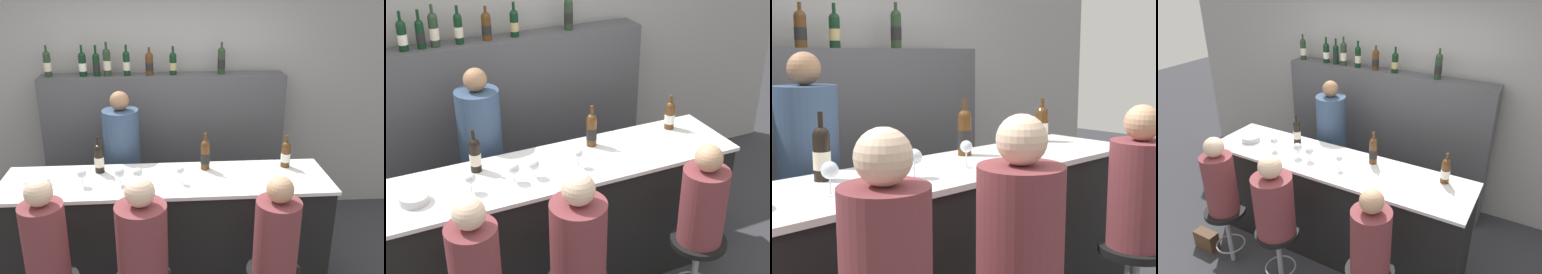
{
  "view_description": "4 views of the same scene",
  "coord_description": "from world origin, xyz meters",
  "views": [
    {
      "loc": [
        -0.02,
        -2.89,
        2.62
      ],
      "look_at": [
        0.21,
        0.27,
        1.43
      ],
      "focal_mm": 40.0,
      "sensor_mm": 36.0,
      "label": 1
    },
    {
      "loc": [
        -1.28,
        -2.76,
        2.99
      ],
      "look_at": [
        0.17,
        0.36,
        1.22
      ],
      "focal_mm": 50.0,
      "sensor_mm": 36.0,
      "label": 2
    },
    {
      "loc": [
        -1.74,
        -1.73,
        1.64
      ],
      "look_at": [
        0.17,
        0.32,
        1.19
      ],
      "focal_mm": 50.0,
      "sensor_mm": 36.0,
      "label": 3
    },
    {
      "loc": [
        1.7,
        -2.39,
        2.86
      ],
      "look_at": [
        0.23,
        0.23,
        1.41
      ],
      "focal_mm": 35.0,
      "sensor_mm": 36.0,
      "label": 4
    }
  ],
  "objects": [
    {
      "name": "wine_glass_0",
      "position": [
        -0.67,
        0.23,
        1.15
      ],
      "size": [
        0.07,
        0.07,
        0.14
      ],
      "color": "silver",
      "rests_on": "bar_counter"
    },
    {
      "name": "guest_seated_middle",
      "position": [
        -0.18,
        -0.39,
        0.96
      ],
      "size": [
        0.35,
        0.35,
        0.77
      ],
      "color": "brown",
      "rests_on": "bar_stool_middle"
    },
    {
      "name": "guest_seated_right",
      "position": [
        0.76,
        -0.39,
        0.95
      ],
      "size": [
        0.31,
        0.31,
        0.74
      ],
      "color": "brown",
      "rests_on": "bar_stool_right"
    },
    {
      "name": "wine_bottle_backbar_6",
      "position": [
        0.1,
        1.5,
        1.79
      ],
      "size": [
        0.08,
        0.08,
        0.29
      ],
      "color": "black",
      "rests_on": "back_bar_cabinet"
    },
    {
      "name": "wine_glass_3",
      "position": [
        0.11,
        0.23,
        1.15
      ],
      "size": [
        0.07,
        0.07,
        0.14
      ],
      "color": "silver",
      "rests_on": "bar_counter"
    },
    {
      "name": "wine_glass_2",
      "position": [
        -0.23,
        0.23,
        1.15
      ],
      "size": [
        0.08,
        0.08,
        0.14
      ],
      "color": "silver",
      "rests_on": "bar_counter"
    },
    {
      "name": "wine_bottle_counter_2",
      "position": [
        1.05,
        0.49,
        1.17
      ],
      "size": [
        0.08,
        0.08,
        0.29
      ],
      "color": "#4C2D14",
      "rests_on": "bar_counter"
    },
    {
      "name": "wine_bottle_backbar_2",
      "position": [
        -0.68,
        1.5,
        1.79
      ],
      "size": [
        0.07,
        0.07,
        0.31
      ],
      "color": "black",
      "rests_on": "back_bar_cabinet"
    },
    {
      "name": "metal_bowl",
      "position": [
        -1.03,
        0.27,
        1.08
      ],
      "size": [
        0.19,
        0.19,
        0.06
      ],
      "color": "#B7B7BC",
      "rests_on": "bar_counter"
    },
    {
      "name": "wine_bottle_backbar_0",
      "position": [
        -1.17,
        1.5,
        1.8
      ],
      "size": [
        0.08,
        0.08,
        0.32
      ],
      "color": "#233823",
      "rests_on": "back_bar_cabinet"
    },
    {
      "name": "wall_back",
      "position": [
        0.0,
        1.73,
        1.3
      ],
      "size": [
        6.4,
        0.05,
        2.6
      ],
      "color": "#9E9E9E",
      "rests_on": "ground_plane"
    },
    {
      "name": "wine_bottle_backbar_4",
      "position": [
        -0.37,
        1.5,
        1.8
      ],
      "size": [
        0.07,
        0.07,
        0.31
      ],
      "color": "black",
      "rests_on": "back_bar_cabinet"
    },
    {
      "name": "guest_seated_left",
      "position": [
        -0.83,
        -0.39,
        0.97
      ],
      "size": [
        0.3,
        0.3,
        0.78
      ],
      "color": "brown",
      "rests_on": "bar_stool_left"
    },
    {
      "name": "bar_counter",
      "position": [
        0.0,
        0.31,
        0.53
      ],
      "size": [
        2.72,
        0.66,
        1.05
      ],
      "color": "black",
      "rests_on": "ground_plane"
    },
    {
      "name": "wine_bottle_backbar_1",
      "position": [
        -0.82,
        1.5,
        1.79
      ],
      "size": [
        0.08,
        0.08,
        0.31
      ],
      "color": "black",
      "rests_on": "back_bar_cabinet"
    },
    {
      "name": "bartender",
      "position": [
        -0.41,
        0.94,
        0.76
      ],
      "size": [
        0.34,
        0.34,
        1.64
      ],
      "color": "#334766",
      "rests_on": "ground_plane"
    },
    {
      "name": "back_bar_cabinet",
      "position": [
        0.0,
        1.5,
        0.83
      ],
      "size": [
        2.55,
        0.28,
        1.67
      ],
      "color": "#4C4C51",
      "rests_on": "ground_plane"
    },
    {
      "name": "wine_bottle_counter_0",
      "position": [
        -0.57,
        0.49,
        1.18
      ],
      "size": [
        0.08,
        0.08,
        0.32
      ],
      "color": "black",
      "rests_on": "bar_counter"
    },
    {
      "name": "tasting_menu",
      "position": [
        0.3,
        0.14,
        1.05
      ],
      "size": [
        0.21,
        0.3,
        0.0
      ],
      "color": "white",
      "rests_on": "bar_counter"
    },
    {
      "name": "wine_bottle_backbar_5",
      "position": [
        -0.14,
        1.5,
        1.79
      ],
      "size": [
        0.08,
        0.08,
        0.29
      ],
      "color": "#4C2D14",
      "rests_on": "back_bar_cabinet"
    },
    {
      "name": "wine_bottle_backbar_7",
      "position": [
        0.6,
        1.5,
        1.81
      ],
      "size": [
        0.08,
        0.08,
        0.33
      ],
      "color": "#233823",
      "rests_on": "back_bar_cabinet"
    },
    {
      "name": "wine_glass_1",
      "position": [
        -0.37,
        0.23,
        1.15
      ],
      "size": [
        0.08,
        0.08,
        0.15
      ],
      "color": "silver",
      "rests_on": "bar_counter"
    },
    {
      "name": "wine_bottle_counter_1",
      "position": [
        0.34,
        0.49,
        1.18
      ],
      "size": [
        0.08,
        0.08,
        0.33
      ],
      "color": "#4C2D14",
      "rests_on": "bar_counter"
    },
    {
      "name": "wine_bottle_backbar_3",
      "position": [
        -0.57,
        1.5,
        1.81
      ],
      "size": [
        0.08,
        0.08,
        0.34
      ],
      "color": "#233823",
      "rests_on": "back_bar_cabinet"
    }
  ]
}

